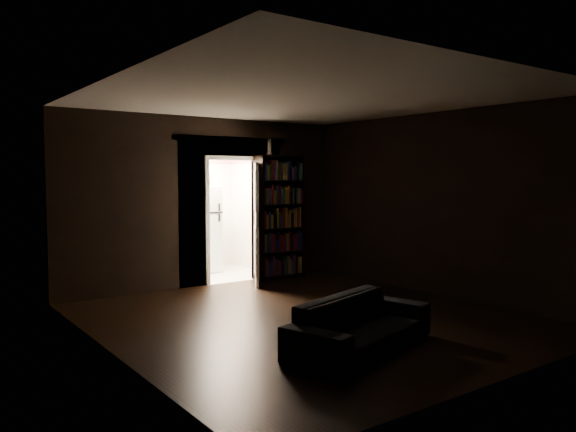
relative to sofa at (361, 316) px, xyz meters
name	(u,v)px	position (x,y,z in m)	size (l,w,h in m)	color
ground	(307,319)	(0.34, 1.35, -0.36)	(5.50, 5.50, 0.00)	black
room_walls	(261,186)	(0.33, 2.42, 1.32)	(5.02, 5.61, 2.84)	black
kitchen_alcove	(202,209)	(0.84, 5.22, 0.85)	(2.20, 1.80, 2.60)	beige
sofa	(361,316)	(0.00, 0.00, 0.00)	(1.88, 0.81, 0.72)	black
bookshelf	(279,217)	(1.71, 3.94, 0.74)	(0.90, 0.32, 2.20)	black
refrigerator	(197,229)	(0.80, 5.38, 0.46)	(0.74, 0.68, 1.65)	white
door	(257,224)	(1.09, 3.72, 0.66)	(0.85, 0.05, 2.05)	white
figurine	(269,147)	(1.46, 3.87, 1.97)	(0.09, 0.09, 0.27)	white
bottles	(197,179)	(0.77, 5.27, 1.41)	(0.58, 0.07, 0.24)	black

